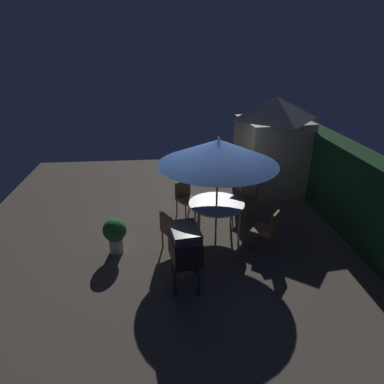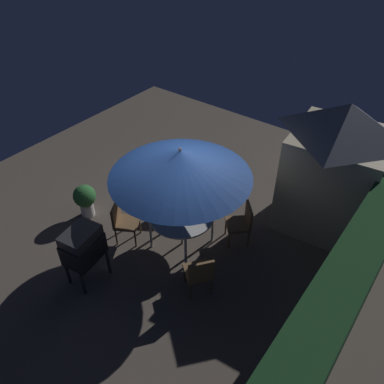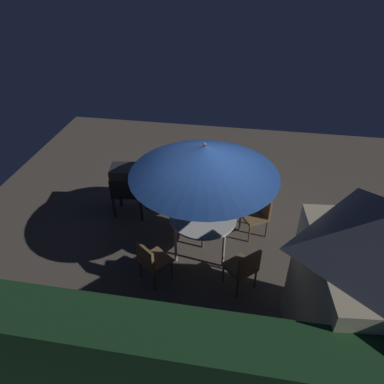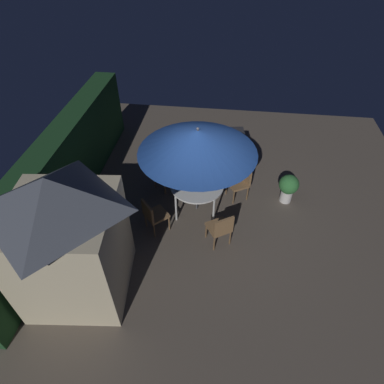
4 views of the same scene
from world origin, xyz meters
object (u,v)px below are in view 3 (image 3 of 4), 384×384
(patio_table, at_px, (203,219))
(bbq_grill, at_px, (128,181))
(patio_umbrella, at_px, (204,160))
(potted_plant_by_shed, at_px, (193,168))
(chair_far_side, at_px, (183,193))
(chair_toward_hedge, at_px, (151,260))
(chair_near_shed, at_px, (258,213))
(garden_shed, at_px, (376,297))
(chair_toward_house, at_px, (244,267))

(patio_table, bearing_deg, bbq_grill, -25.89)
(patio_umbrella, bearing_deg, bbq_grill, -25.89)
(patio_umbrella, bearing_deg, potted_plant_by_shed, -75.70)
(patio_table, distance_m, chair_far_side, 1.24)
(patio_table, height_order, chair_toward_hedge, chair_toward_hedge)
(patio_umbrella, xyz_separation_m, chair_near_shed, (-1.05, -0.64, -1.49))
(garden_shed, bearing_deg, patio_table, -39.39)
(chair_toward_hedge, bearing_deg, chair_toward_house, -176.83)
(patio_umbrella, xyz_separation_m, bbq_grill, (1.75, -0.85, -1.16))
(bbq_grill, xyz_separation_m, chair_far_side, (-1.15, -0.21, -0.33))
(patio_umbrella, height_order, bbq_grill, patio_umbrella)
(patio_table, distance_m, bbq_grill, 1.95)
(chair_near_shed, bearing_deg, chair_toward_house, 81.83)
(bbq_grill, distance_m, chair_far_side, 1.21)
(chair_far_side, bearing_deg, chair_toward_house, 126.00)
(chair_near_shed, xyz_separation_m, chair_toward_hedge, (1.81, 1.63, 0.00))
(patio_umbrella, bearing_deg, patio_table, 0.00)
(chair_far_side, distance_m, chair_toward_hedge, 2.06)
(potted_plant_by_shed, bearing_deg, chair_toward_house, 113.93)
(bbq_grill, bearing_deg, chair_far_side, -169.60)
(chair_near_shed, distance_m, chair_far_side, 1.70)
(patio_table, distance_m, chair_near_shed, 1.24)
(chair_near_shed, height_order, chair_toward_hedge, same)
(chair_near_shed, bearing_deg, patio_umbrella, 31.24)
(chair_far_side, bearing_deg, garden_shed, 134.80)
(garden_shed, height_order, bbq_grill, garden_shed)
(patio_table, bearing_deg, chair_far_side, -60.43)
(garden_shed, distance_m, patio_table, 3.24)
(bbq_grill, distance_m, chair_near_shed, 2.82)
(garden_shed, relative_size, patio_umbrella, 1.07)
(chair_near_shed, relative_size, chair_toward_hedge, 1.00)
(chair_toward_hedge, bearing_deg, bbq_grill, -61.85)
(garden_shed, distance_m, chair_toward_hedge, 3.48)
(bbq_grill, bearing_deg, garden_shed, 145.74)
(chair_toward_hedge, height_order, potted_plant_by_shed, chair_toward_hedge)
(chair_near_shed, bearing_deg, chair_far_side, -14.36)
(patio_umbrella, distance_m, bbq_grill, 2.26)
(garden_shed, bearing_deg, chair_toward_house, -34.24)
(garden_shed, relative_size, bbq_grill, 2.34)
(patio_umbrella, relative_size, chair_far_side, 2.92)
(chair_toward_house, bearing_deg, chair_far_side, -54.00)
(bbq_grill, xyz_separation_m, chair_toward_house, (-2.57, 1.75, -0.33))
(chair_near_shed, xyz_separation_m, chair_far_side, (1.65, -0.42, 0.00))
(garden_shed, xyz_separation_m, chair_toward_hedge, (3.20, -1.01, -0.91))
(patio_table, xyz_separation_m, potted_plant_by_shed, (0.57, -2.25, -0.26))
(garden_shed, xyz_separation_m, chair_near_shed, (1.39, -2.64, -0.91))
(patio_umbrella, relative_size, potted_plant_by_shed, 3.29)
(chair_far_side, relative_size, chair_toward_hedge, 1.00)
(patio_table, distance_m, chair_toward_house, 1.25)
(garden_shed, bearing_deg, chair_far_side, -45.20)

